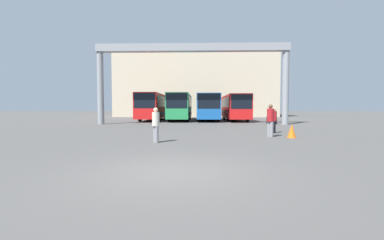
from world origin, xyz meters
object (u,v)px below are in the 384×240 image
at_px(bus_slot_3, 235,106).
at_px(pedestrian_far_center, 274,120).
at_px(pedestrian_mid_left, 270,120).
at_px(tire_stack, 272,120).
at_px(bus_slot_1, 181,106).
at_px(bus_slot_0, 154,105).
at_px(bus_slot_2, 207,106).
at_px(pedestrian_mid_right, 156,124).
at_px(traffic_cone, 292,131).

bearing_deg(bus_slot_3, pedestrian_far_center, -88.81).
bearing_deg(bus_slot_3, pedestrian_mid_left, -91.58).
bearing_deg(tire_stack, bus_slot_1, 142.85).
xyz_separation_m(pedestrian_far_center, tire_stack, (2.42, 9.16, -0.49)).
height_order(bus_slot_0, bus_slot_1, bus_slot_0).
distance_m(bus_slot_2, tire_stack, 9.07).
bearing_deg(tire_stack, bus_slot_3, 112.43).
relative_size(pedestrian_far_center, pedestrian_mid_right, 0.99).
relative_size(bus_slot_1, pedestrian_far_center, 7.28).
bearing_deg(traffic_cone, tire_stack, 79.35).
bearing_deg(pedestrian_mid_right, pedestrian_far_center, 86.01).
distance_m(bus_slot_1, bus_slot_2, 3.48).
relative_size(bus_slot_1, pedestrian_mid_left, 6.48).
bearing_deg(traffic_cone, pedestrian_far_center, 94.81).
bearing_deg(pedestrian_far_center, tire_stack, 20.45).
distance_m(bus_slot_0, bus_slot_1, 3.41).
distance_m(pedestrian_far_center, traffic_cone, 2.61).
distance_m(bus_slot_1, pedestrian_mid_left, 19.64).
relative_size(bus_slot_1, pedestrian_mid_right, 7.22).
relative_size(bus_slot_0, pedestrian_mid_right, 6.95).
height_order(bus_slot_2, pedestrian_mid_left, bus_slot_2).
xyz_separation_m(bus_slot_2, pedestrian_mid_left, (2.91, -17.84, -0.87)).
bearing_deg(pedestrian_mid_left, pedestrian_far_center, 122.39).
distance_m(bus_slot_2, pedestrian_far_center, 16.13).
bearing_deg(bus_slot_2, bus_slot_1, 167.80).
bearing_deg(bus_slot_2, bus_slot_0, 175.67).
relative_size(bus_slot_3, pedestrian_far_center, 6.55).
xyz_separation_m(bus_slot_3, pedestrian_mid_left, (-0.50, -17.99, -0.83)).
bearing_deg(traffic_cone, bus_slot_3, 91.69).
bearing_deg(bus_slot_3, tire_stack, -67.57).
height_order(bus_slot_1, pedestrian_far_center, bus_slot_1).
height_order(bus_slot_0, bus_slot_2, bus_slot_0).
distance_m(bus_slot_2, traffic_cone, 18.70).
bearing_deg(tire_stack, bus_slot_0, 151.56).
xyz_separation_m(bus_slot_3, traffic_cone, (0.54, -18.37, -1.42)).
distance_m(bus_slot_2, bus_slot_3, 3.41).
height_order(bus_slot_1, pedestrian_mid_right, bus_slot_1).
height_order(bus_slot_1, traffic_cone, bus_slot_1).
height_order(traffic_cone, tire_stack, traffic_cone).
xyz_separation_m(bus_slot_0, bus_slot_1, (3.40, 0.22, -0.02)).
bearing_deg(pedestrian_far_center, pedestrian_mid_left, -165.52).
bearing_deg(bus_slot_1, bus_slot_3, -4.93).
xyz_separation_m(bus_slot_1, bus_slot_2, (3.40, -0.74, -0.04)).
xyz_separation_m(bus_slot_0, tire_stack, (12.96, -7.02, -1.52)).
bearing_deg(pedestrian_mid_left, pedestrian_mid_right, -104.28).
distance_m(bus_slot_3, pedestrian_far_center, 15.85).
distance_m(bus_slot_1, pedestrian_far_center, 17.92).
height_order(pedestrian_mid_right, tire_stack, pedestrian_mid_right).
bearing_deg(pedestrian_mid_right, traffic_cone, 68.16).
distance_m(bus_slot_3, tire_stack, 7.34).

